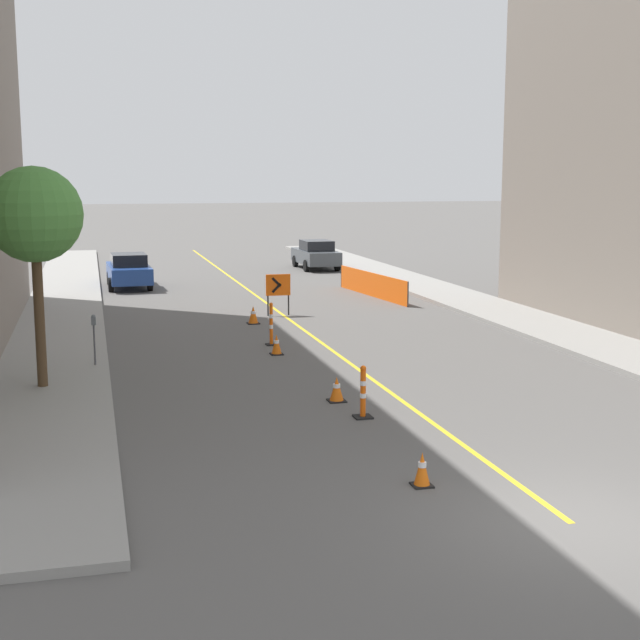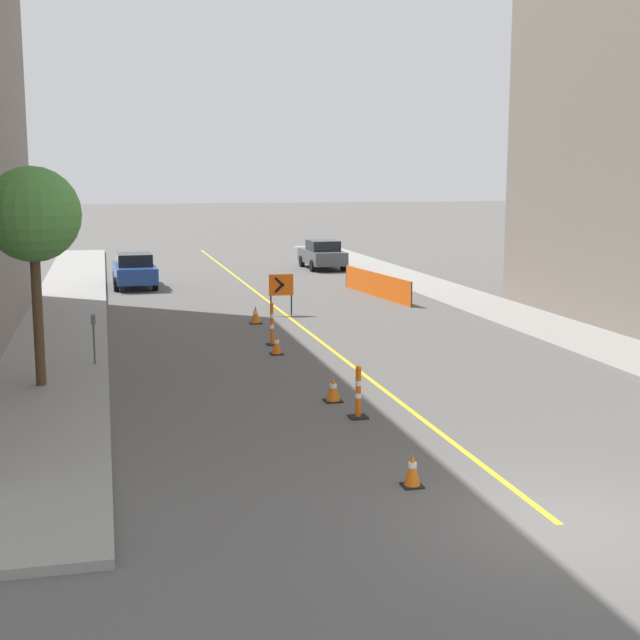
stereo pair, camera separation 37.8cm
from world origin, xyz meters
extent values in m
plane|color=#565451|center=(0.00, 0.00, 0.00)|extent=(300.00, 300.00, 0.00)
cube|color=gold|center=(0.00, 25.08, 0.00)|extent=(0.12, 50.17, 0.01)
cube|color=gray|center=(-7.93, 25.08, 0.08)|extent=(2.89, 50.17, 0.15)
cube|color=gray|center=(7.93, 25.08, 0.08)|extent=(2.89, 50.17, 0.15)
cube|color=black|center=(-1.60, 2.10, 0.01)|extent=(0.34, 0.34, 0.03)
cone|color=orange|center=(-1.60, 2.10, 0.31)|extent=(0.27, 0.27, 0.56)
cylinder|color=white|center=(-1.60, 2.10, 0.38)|extent=(0.14, 0.14, 0.09)
cube|color=black|center=(-1.47, 7.90, 0.01)|extent=(0.41, 0.41, 0.03)
cone|color=orange|center=(-1.47, 7.90, 0.30)|extent=(0.32, 0.32, 0.54)
cylinder|color=white|center=(-1.47, 7.90, 0.37)|extent=(0.17, 0.17, 0.09)
cube|color=black|center=(-1.72, 13.54, 0.01)|extent=(0.37, 0.37, 0.03)
cone|color=orange|center=(-1.72, 13.54, 0.31)|extent=(0.29, 0.29, 0.56)
cylinder|color=white|center=(-1.72, 13.54, 0.38)|extent=(0.15, 0.15, 0.09)
cube|color=black|center=(-1.42, 19.04, 0.01)|extent=(0.43, 0.43, 0.03)
cone|color=orange|center=(-1.42, 19.04, 0.33)|extent=(0.34, 0.34, 0.60)
cylinder|color=white|center=(-1.42, 19.04, 0.40)|extent=(0.18, 0.18, 0.10)
cube|color=black|center=(-1.30, 6.42, 0.02)|extent=(0.38, 0.38, 0.04)
cylinder|color=#EF560C|center=(-1.30, 6.42, 0.54)|extent=(0.12, 0.12, 1.01)
cylinder|color=white|center=(-1.30, 6.42, 0.49)|extent=(0.13, 0.13, 0.10)
cylinder|color=white|center=(-1.30, 6.42, 0.76)|extent=(0.13, 0.13, 0.10)
sphere|color=#EF560C|center=(-1.30, 6.42, 1.08)|extent=(0.13, 0.13, 0.13)
cube|color=black|center=(-1.58, 15.00, 0.02)|extent=(0.33, 0.33, 0.04)
cylinder|color=#EF560C|center=(-1.58, 15.00, 0.63)|extent=(0.10, 0.10, 1.19)
cylinder|color=white|center=(-1.58, 15.00, 0.57)|extent=(0.12, 0.12, 0.12)
cylinder|color=white|center=(-1.58, 15.00, 0.90)|extent=(0.12, 0.12, 0.12)
sphere|color=#EF560C|center=(-1.58, 15.00, 1.26)|extent=(0.11, 0.11, 0.11)
cube|color=#EF560C|center=(-0.19, 20.63, 1.14)|extent=(0.91, 0.08, 0.79)
cube|color=black|center=(-0.26, 20.59, 1.25)|extent=(0.37, 0.03, 0.37)
cube|color=black|center=(-0.26, 20.59, 1.03)|extent=(0.37, 0.03, 0.37)
cylinder|color=black|center=(-0.58, 20.63, 0.37)|extent=(0.06, 0.06, 0.75)
cylinder|color=black|center=(0.20, 20.63, 0.37)|extent=(0.06, 0.06, 0.75)
cube|color=#EF560C|center=(4.77, 24.74, 0.51)|extent=(0.82, 6.79, 1.02)
cylinder|color=#262626|center=(5.17, 21.35, 0.51)|extent=(0.05, 0.05, 1.02)
cylinder|color=#262626|center=(4.37, 28.13, 0.51)|extent=(0.05, 0.05, 1.02)
cube|color=navy|center=(-5.18, 30.36, 0.68)|extent=(1.96, 4.36, 0.72)
cube|color=black|center=(-5.18, 30.14, 1.31)|extent=(1.60, 1.99, 0.55)
cylinder|color=black|center=(-6.03, 31.69, 0.32)|extent=(0.24, 0.65, 0.64)
cylinder|color=black|center=(-4.32, 31.69, 0.32)|extent=(0.24, 0.65, 0.64)
cylinder|color=black|center=(-6.03, 29.03, 0.32)|extent=(0.24, 0.65, 0.64)
cylinder|color=black|center=(-4.32, 29.03, 0.32)|extent=(0.24, 0.65, 0.64)
cube|color=#474C51|center=(5.19, 36.26, 0.68)|extent=(1.85, 4.32, 0.72)
cube|color=black|center=(5.19, 36.05, 1.31)|extent=(1.55, 1.95, 0.55)
cylinder|color=black|center=(4.34, 37.60, 0.32)|extent=(0.23, 0.64, 0.64)
cylinder|color=black|center=(6.05, 37.60, 0.32)|extent=(0.23, 0.64, 0.64)
cylinder|color=black|center=(4.34, 34.93, 0.32)|extent=(0.23, 0.64, 0.64)
cylinder|color=black|center=(6.05, 34.93, 0.32)|extent=(0.23, 0.64, 0.64)
cylinder|color=#4C4C51|center=(-6.84, 12.70, 0.69)|extent=(0.05, 0.05, 1.08)
cube|color=#565B60|center=(-6.84, 12.70, 1.34)|extent=(0.12, 0.10, 0.22)
sphere|color=#565B60|center=(-6.84, 12.70, 1.45)|extent=(0.11, 0.11, 0.11)
cylinder|color=#4C3823|center=(-8.08, 10.52, 1.78)|extent=(0.24, 0.24, 3.26)
sphere|color=#478438|center=(-8.08, 10.52, 4.25)|extent=(2.25, 2.25, 2.25)
camera|label=1|loc=(-6.83, -11.33, 5.18)|focal=50.00mm
camera|label=2|loc=(-6.46, -11.42, 5.18)|focal=50.00mm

